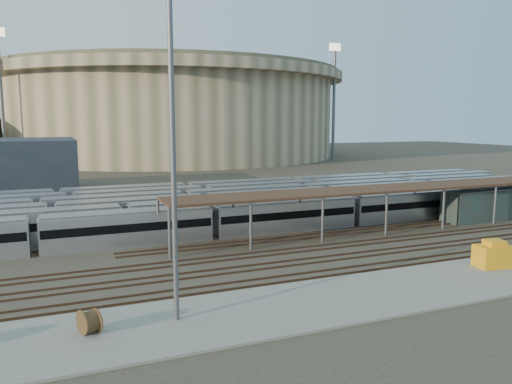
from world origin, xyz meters
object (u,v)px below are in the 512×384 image
object	(u,v)px
teal_boxcar	(495,204)
cable_reel_east	(89,322)
yellow_equipment	(493,256)
yard_light_pole	(173,149)

from	to	relation	value
teal_boxcar	cable_reel_east	world-z (taller)	teal_boxcar
cable_reel_east	yellow_equipment	size ratio (longest dim) A/B	0.50
yellow_equipment	yard_light_pole	bearing A→B (deg)	-169.73
cable_reel_east	yard_light_pole	distance (m)	12.01
cable_reel_east	yard_light_pole	xyz separation A→B (m)	(5.59, 0.15, 10.63)
cable_reel_east	yellow_equipment	xyz separation A→B (m)	(35.18, 1.08, 0.21)
teal_boxcar	yellow_equipment	bearing A→B (deg)	-141.35
teal_boxcar	yard_light_pole	bearing A→B (deg)	-162.70
teal_boxcar	yard_light_pole	world-z (taller)	yard_light_pole
yard_light_pole	yellow_equipment	size ratio (longest dim) A/B	7.09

